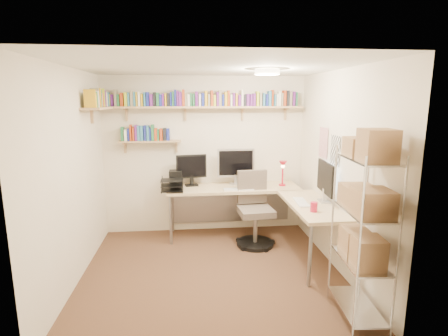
{
  "coord_description": "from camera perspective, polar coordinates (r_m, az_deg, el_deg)",
  "views": [
    {
      "loc": [
        -0.26,
        -4.07,
        2.14
      ],
      "look_at": [
        0.21,
        0.55,
        1.22
      ],
      "focal_mm": 28.0,
      "sensor_mm": 36.0,
      "label": 1
    }
  ],
  "objects": [
    {
      "name": "wire_rack",
      "position": [
        3.5,
        22.08,
        -5.49
      ],
      "size": [
        0.42,
        0.76,
        1.89
      ],
      "rotation": [
        0.0,
        0.0,
        -0.09
      ],
      "color": "silver",
      "rests_on": "ground"
    },
    {
      "name": "ground",
      "position": [
        4.6,
        -2.02,
        -16.52
      ],
      "size": [
        3.2,
        3.2,
        0.0
      ],
      "primitive_type": "plane",
      "color": "#4C2E20",
      "rests_on": "ground"
    },
    {
      "name": "office_chair",
      "position": [
        5.25,
        4.99,
        -7.52
      ],
      "size": [
        0.58,
        0.59,
        1.1
      ],
      "rotation": [
        0.0,
        0.0,
        0.08
      ],
      "color": "black",
      "rests_on": "ground"
    },
    {
      "name": "room_shell",
      "position": [
        4.12,
        -2.1,
        2.93
      ],
      "size": [
        3.24,
        3.04,
        2.52
      ],
      "color": "beige",
      "rests_on": "ground"
    },
    {
      "name": "corner_desk",
      "position": [
        5.23,
        3.25,
        -3.84
      ],
      "size": [
        2.36,
        2.02,
        1.38
      ],
      "color": "beige",
      "rests_on": "ground"
    },
    {
      "name": "wall_shelves",
      "position": [
        5.37,
        -7.61,
        9.82
      ],
      "size": [
        3.12,
        1.09,
        0.8
      ],
      "color": "tan",
      "rests_on": "ground"
    }
  ]
}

